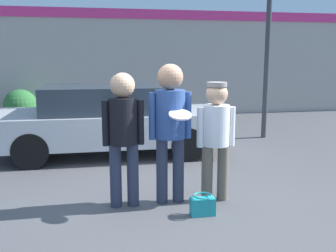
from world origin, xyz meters
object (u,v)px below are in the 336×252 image
person_right (216,131)px  shrub (21,106)px  person_middle_with_frisbee (170,120)px  parked_car_near (108,119)px  handbag (203,205)px  person_left (123,128)px

person_right → shrub: person_right is taller
person_middle_with_frisbee → shrub: 7.82m
parked_car_near → handbag: size_ratio=14.98×
person_left → handbag: 1.37m
person_left → shrub: person_left is taller
handbag → parked_car_near: bearing=107.3°
person_left → handbag: person_left is taller
person_right → shrub: bearing=118.1°
person_right → person_middle_with_frisbee: bearing=176.5°
person_middle_with_frisbee → handbag: 1.15m
person_middle_with_frisbee → parked_car_near: person_middle_with_frisbee is taller
person_middle_with_frisbee → shrub: bearing=114.3°
person_left → parked_car_near: size_ratio=0.38×
parked_car_near → person_right: bearing=-64.9°
person_right → parked_car_near: (-1.33, 2.84, -0.25)m
person_left → shrub: bearing=110.1°
person_middle_with_frisbee → person_right: person_middle_with_frisbee is taller
person_middle_with_frisbee → person_right: bearing=-3.5°
handbag → person_middle_with_frisbee: bearing=121.8°
person_left → person_middle_with_frisbee: bearing=2.1°
person_middle_with_frisbee → person_right: (0.61, -0.04, -0.17)m
person_left → shrub: (-2.61, 7.13, -0.54)m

